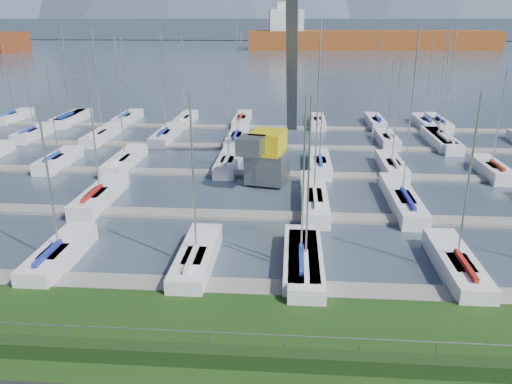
{
  "coord_description": "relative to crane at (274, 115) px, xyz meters",
  "views": [
    {
      "loc": [
        2.13,
        -16.88,
        13.21
      ],
      "look_at": [
        0.0,
        12.0,
        3.0
      ],
      "focal_mm": 35.0,
      "sensor_mm": 36.0,
      "label": 1
    }
  ],
  "objects": [
    {
      "name": "hedge",
      "position": [
        -0.56,
        -25.32,
        -4.98
      ],
      "size": [
        80.0,
        0.7,
        0.7
      ],
      "primitive_type": "cube",
      "color": "black",
      "rests_on": "grass"
    },
    {
      "name": "foothill",
      "position": [
        -0.56,
        305.08,
        0.67
      ],
      "size": [
        900.0,
        80.0,
        12.0
      ],
      "primitive_type": "cube",
      "color": "#3E4E5B",
      "rests_on": "water"
    },
    {
      "name": "docks",
      "position": [
        -0.56,
        1.08,
        -5.55
      ],
      "size": [
        90.0,
        41.6,
        0.25
      ],
      "color": "slate",
      "rests_on": "water"
    },
    {
      "name": "cargo_ship_mid",
      "position": [
        30.64,
        184.97,
        -1.85
      ],
      "size": [
        107.85,
        26.61,
        21.5
      ],
      "rotation": [
        0.0,
        0.0,
        0.08
      ],
      "color": "brown",
      "rests_on": "water"
    },
    {
      "name": "water",
      "position": [
        -0.56,
        235.08,
        -5.73
      ],
      "size": [
        800.0,
        540.0,
        0.2
      ],
      "primitive_type": "cube",
      "color": "#3B4856"
    },
    {
      "name": "fence",
      "position": [
        -0.56,
        -24.92,
        -4.13
      ],
      "size": [
        80.0,
        0.04,
        0.04
      ],
      "primitive_type": "cylinder",
      "rotation": [
        0.0,
        1.57,
        0.0
      ],
      "color": "gray",
      "rests_on": "grass"
    },
    {
      "name": "sailboat_fleet",
      "position": [
        -2.48,
        4.7,
        0.09
      ],
      "size": [
        76.51,
        49.93,
        13.67
      ],
      "color": "navy",
      "rests_on": "water"
    },
    {
      "name": "crane",
      "position": [
        0.0,
        0.0,
        0.0
      ],
      "size": [
        4.93,
        13.41,
        22.35
      ],
      "rotation": [
        0.0,
        0.0,
        -0.21
      ],
      "color": "slate",
      "rests_on": "water"
    }
  ]
}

